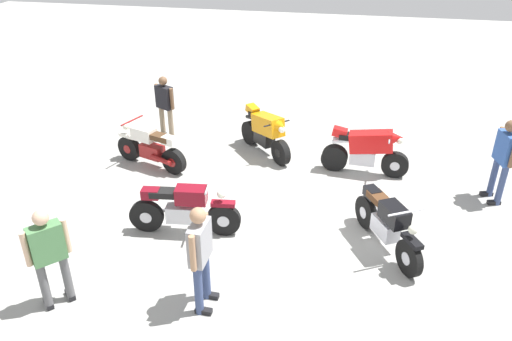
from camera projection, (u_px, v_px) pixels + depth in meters
The scene contains 10 objects.
ground_plane at pixel (283, 216), 10.02m from camera, with size 40.00×40.00×0.00m, color #9E9E99.
motorcycle_red_sportbike at pixel (366, 149), 11.30m from camera, with size 1.96×0.70×1.14m.
motorcycle_black_cruiser at pixel (387, 224), 8.85m from camera, with size 1.13×1.88×1.09m.
motorcycle_cream_vintage at pixel (151, 147), 11.64m from camera, with size 1.89×0.95×1.07m.
motorcycle_orange_sportbike at pixel (266, 131), 12.18m from camera, with size 1.47×1.56×1.14m.
motorcycle_maroon_cruiser at pixel (184, 209), 9.29m from camera, with size 2.09×0.70×1.09m.
person_in_green_shirt at pixel (49, 253), 7.39m from camera, with size 0.54×0.56×1.71m.
person_in_black_shirt at pixel (165, 104), 12.86m from camera, with size 0.61×0.47×1.64m.
person_in_blue_shirt at pixel (504, 155), 10.06m from camera, with size 0.41×0.68×1.78m.
person_in_gray_shirt at pixel (200, 252), 7.35m from camera, with size 0.32×0.68×1.76m.
Camera 1 is at (-1.14, 8.32, 5.55)m, focal length 35.51 mm.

